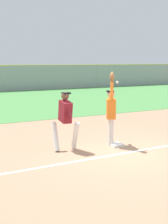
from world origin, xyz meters
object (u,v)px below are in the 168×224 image
(fielder, at_px, (111,110))
(parked_car_silver, at_px, (32,81))
(baseball, at_px, (117,82))
(runner, at_px, (65,117))
(first_base, at_px, (116,145))

(fielder, height_order, parked_car_silver, fielder)
(fielder, relative_size, baseball, 30.81)
(fielder, bearing_deg, parked_car_silver, -75.23)
(runner, relative_size, parked_car_silver, 0.39)
(runner, height_order, parked_car_silver, runner)
(fielder, distance_m, baseball, 0.85)
(fielder, bearing_deg, first_base, 151.33)
(baseball, xyz_separation_m, parked_car_silver, (5.34, 22.48, -1.28))
(first_base, height_order, parked_car_silver, parked_car_silver)
(first_base, bearing_deg, baseball, 45.63)
(first_base, xyz_separation_m, runner, (-1.57, 0.30, 0.96))
(runner, bearing_deg, first_base, -8.03)
(first_base, height_order, fielder, fielder)
(first_base, distance_m, parked_car_silver, 23.17)
(fielder, distance_m, runner, 1.48)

